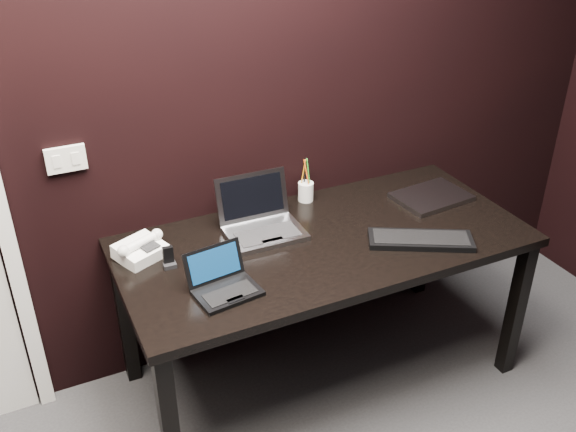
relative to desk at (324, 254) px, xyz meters
name	(u,v)px	position (x,y,z in m)	size (l,w,h in m)	color
wall_back	(216,90)	(-0.30, 0.40, 0.64)	(4.00, 4.00, 0.00)	black
wall_switch	(66,159)	(-0.92, 0.39, 0.46)	(0.15, 0.02, 0.10)	silver
desk	(324,254)	(0.00, 0.00, 0.00)	(1.70, 0.80, 0.74)	black
netbook	(224,284)	(-0.51, -0.17, 0.11)	(0.25, 0.23, 0.15)	black
silver_laptop	(262,223)	(-0.21, 0.16, 0.12)	(0.32, 0.29, 0.22)	#97979C
ext_keyboard	(421,240)	(0.34, -0.20, 0.09)	(0.44, 0.33, 0.03)	black
closed_laptop	(431,197)	(0.61, 0.10, 0.09)	(0.35, 0.27, 0.02)	gray
desk_phone	(140,249)	(-0.72, 0.18, 0.12)	(0.22, 0.21, 0.10)	white
mobile_phone	(169,259)	(-0.64, 0.08, 0.11)	(0.05, 0.04, 0.08)	black
pen_cup	(306,191)	(0.08, 0.34, 0.13)	(0.09, 0.09, 0.21)	white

